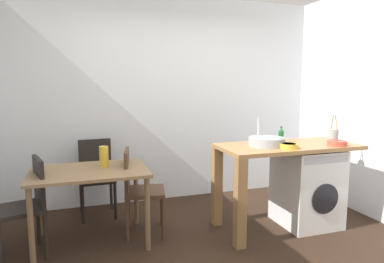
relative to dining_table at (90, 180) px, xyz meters
name	(u,v)px	position (x,y,z in m)	size (l,w,h in m)	color
ground_plane	(213,255)	(1.05, -0.63, -0.64)	(5.46, 5.46, 0.00)	black
wall_back	(166,100)	(1.05, 1.12, 0.71)	(4.60, 0.10, 2.70)	silver
dining_table	(90,180)	(0.00, 0.00, 0.00)	(1.10, 0.76, 0.74)	olive
chair_person_seat	(28,202)	(-0.55, -0.08, -0.14)	(0.49, 0.49, 0.90)	black
chair_opposite	(138,187)	(0.48, 0.06, -0.14)	(0.47, 0.47, 0.90)	#4C3323
chair_spare_by_wall	(96,173)	(0.10, 0.77, -0.14)	(0.41, 0.41, 0.90)	black
kitchen_counter	(270,160)	(1.84, -0.27, 0.12)	(1.50, 0.68, 0.92)	#9E7042
washing_machine	(307,187)	(2.31, -0.27, -0.21)	(0.60, 0.61, 0.86)	white
sink_basin	(267,142)	(1.78, -0.27, 0.32)	(0.38, 0.38, 0.09)	#9EA0A5
tap	(258,130)	(1.78, -0.09, 0.42)	(0.02, 0.02, 0.28)	#B2B2B7
bottle_tall_green	(281,136)	(2.02, -0.16, 0.36)	(0.06, 0.06, 0.18)	#19592D
mixing_bowl	(289,146)	(1.92, -0.47, 0.31)	(0.18, 0.18, 0.05)	gold
utensil_crock	(333,135)	(2.68, -0.22, 0.35)	(0.11, 0.11, 0.30)	gray
colander	(337,143)	(2.50, -0.49, 0.31)	(0.20, 0.20, 0.06)	#D84C38
vase	(104,156)	(0.15, 0.10, 0.20)	(0.09, 0.09, 0.21)	gold
scissors	(289,146)	(2.00, -0.37, 0.28)	(0.15, 0.06, 0.01)	#B2B2B7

